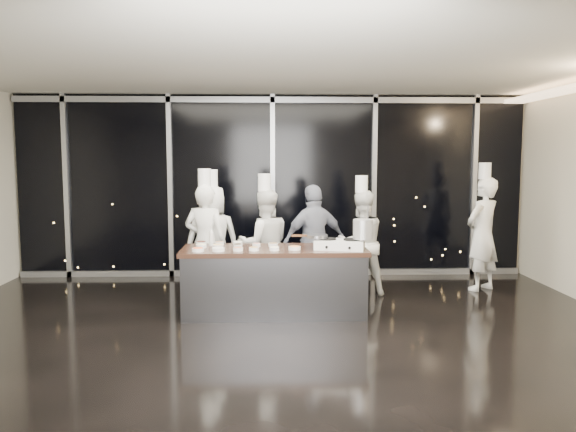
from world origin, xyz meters
The scene contains 15 objects.
ground centered at (0.00, 0.00, 0.00)m, with size 9.00×9.00×0.00m, color black.
room_shell centered at (0.18, 0.00, 2.25)m, with size 9.02×7.02×3.21m.
window_wall centered at (0.00, 3.43, 1.60)m, with size 8.90×0.11×3.20m.
demo_counter centered at (0.00, 0.90, 0.45)m, with size 2.46×0.86×0.90m.
stove centered at (0.87, 0.80, 0.96)m, with size 0.71×0.53×0.14m.
frying_pan centered at (0.56, 0.86, 1.06)m, with size 0.50×0.33×0.05m.
stock_pot centered at (1.16, 0.74, 1.17)m, with size 0.26×0.26×0.26m, color silver.
prep_bowls centered at (-0.52, 0.88, 0.93)m, with size 1.43×0.70×0.05m.
squeeze_bottle centered at (-0.86, 1.11, 1.02)m, with size 0.07×0.07×0.24m.
chef_far_left centered at (-1.01, 1.72, 0.88)m, with size 0.70×0.53×1.94m.
chef_left centered at (-0.93, 1.96, 0.86)m, with size 0.94×0.74×1.92m.
chef_center centered at (-0.13, 1.74, 0.83)m, with size 0.89×0.75×1.87m.
guest centered at (0.61, 1.72, 0.85)m, with size 1.08×0.75×1.71m.
chef_right centered at (1.33, 1.91, 0.81)m, with size 0.90×0.78×1.84m.
chef_side centered at (3.31, 2.18, 0.91)m, with size 0.78×0.72×2.02m.
Camera 1 is at (-0.07, -6.51, 2.11)m, focal length 35.00 mm.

